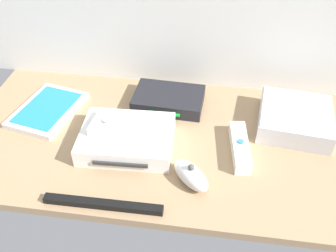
% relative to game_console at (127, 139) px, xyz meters
% --- Properties ---
extents(ground_plane, '(1.00, 0.48, 0.02)m').
position_rel_game_console_xyz_m(ground_plane, '(0.09, 0.04, -0.03)').
color(ground_plane, '#9E7F5B').
rests_on(ground_plane, ground).
extents(game_console, '(0.22, 0.17, 0.04)m').
position_rel_game_console_xyz_m(game_console, '(0.00, 0.00, 0.00)').
color(game_console, white).
rests_on(game_console, ground_plane).
extents(mini_computer, '(0.19, 0.19, 0.05)m').
position_rel_game_console_xyz_m(mini_computer, '(0.39, 0.12, 0.00)').
color(mini_computer, silver).
rests_on(mini_computer, ground_plane).
extents(game_case, '(0.17, 0.21, 0.02)m').
position_rel_game_console_xyz_m(game_case, '(-0.23, 0.09, -0.01)').
color(game_case, white).
rests_on(game_case, ground_plane).
extents(network_router, '(0.19, 0.13, 0.03)m').
position_rel_game_console_xyz_m(network_router, '(0.07, 0.17, -0.00)').
color(network_router, black).
rests_on(network_router, ground_plane).
extents(remote_wand, '(0.05, 0.15, 0.03)m').
position_rel_game_console_xyz_m(remote_wand, '(0.26, 0.02, -0.01)').
color(remote_wand, white).
rests_on(remote_wand, ground_plane).
extents(remote_nunchuk, '(0.10, 0.10, 0.05)m').
position_rel_game_console_xyz_m(remote_nunchuk, '(0.16, -0.09, -0.00)').
color(remote_nunchuk, white).
rests_on(remote_nunchuk, ground_plane).
extents(remote_classic_pad, '(0.15, 0.10, 0.02)m').
position_rel_game_console_xyz_m(remote_classic_pad, '(-0.01, 0.00, 0.03)').
color(remote_classic_pad, white).
rests_on(remote_classic_pad, game_console).
extents(sensor_bar, '(0.24, 0.02, 0.01)m').
position_rel_game_console_xyz_m(sensor_bar, '(-0.01, -0.18, -0.01)').
color(sensor_bar, black).
rests_on(sensor_bar, ground_plane).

